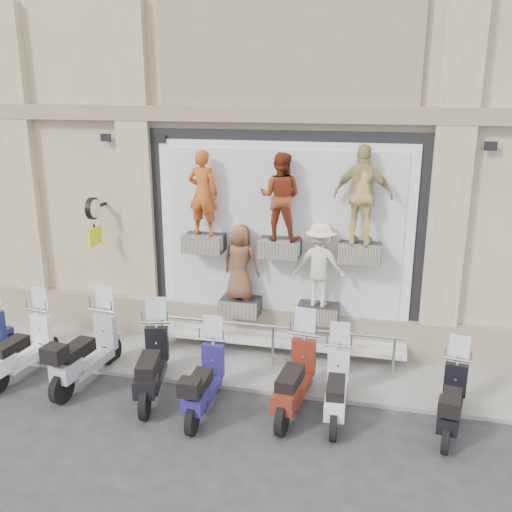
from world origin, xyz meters
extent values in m
plane|color=#2A2A2C|center=(0.00, 0.00, 0.00)|extent=(90.00, 90.00, 0.00)
cube|color=#999691|center=(0.00, 2.10, 0.04)|extent=(16.00, 2.20, 0.08)
cube|color=black|center=(0.00, 2.96, 2.40)|extent=(5.60, 0.10, 4.30)
cube|color=white|center=(0.00, 2.90, 2.40)|extent=(5.10, 0.06, 3.90)
cube|color=white|center=(0.00, 2.86, 2.40)|extent=(4.70, 0.04, 3.60)
cube|color=white|center=(0.00, 2.55, 0.42)|extent=(5.10, 0.75, 0.10)
cube|color=#28282B|center=(-1.55, 2.59, 2.33)|extent=(0.80, 0.50, 0.35)
imported|color=#D45921|center=(-1.55, 2.59, 3.35)|extent=(0.65, 0.46, 1.69)
cube|color=#28282B|center=(0.00, 2.59, 2.33)|extent=(0.80, 0.50, 0.35)
imported|color=maroon|center=(0.00, 2.59, 3.34)|extent=(0.86, 0.70, 1.68)
cube|color=#28282B|center=(1.55, 2.59, 2.33)|extent=(0.80, 0.50, 0.35)
imported|color=tan|center=(1.55, 2.59, 3.43)|extent=(1.15, 0.62, 1.86)
cube|color=#28282B|center=(-0.80, 2.59, 1.02)|extent=(0.80, 0.50, 0.35)
imported|color=brown|center=(-0.80, 2.59, 1.97)|extent=(0.83, 0.62, 1.54)
cube|color=#28282B|center=(0.80, 2.59, 1.02)|extent=(0.80, 0.50, 0.35)
imported|color=#FEF2CD|center=(0.80, 2.59, 2.04)|extent=(1.14, 0.72, 1.68)
cube|color=black|center=(-3.90, 2.72, 2.95)|extent=(0.06, 0.56, 0.06)
cylinder|color=black|center=(-3.90, 2.45, 2.95)|extent=(0.10, 0.46, 0.46)
cube|color=yellow|center=(-3.90, 2.45, 2.35)|extent=(0.04, 0.50, 0.38)
camera|label=1|loc=(2.01, -7.96, 5.36)|focal=40.00mm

